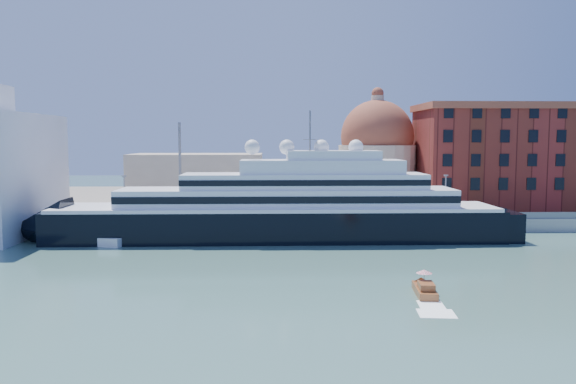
{
  "coord_description": "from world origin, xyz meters",
  "views": [
    {
      "loc": [
        -2.97,
        -73.13,
        17.33
      ],
      "look_at": [
        -0.12,
        18.0,
        8.77
      ],
      "focal_mm": 35.0,
      "sensor_mm": 36.0,
      "label": 1
    }
  ],
  "objects": [
    {
      "name": "ground",
      "position": [
        0.0,
        0.0,
        0.0
      ],
      "size": [
        400.0,
        400.0,
        0.0
      ],
      "primitive_type": "plane",
      "color": "#39645A",
      "rests_on": "ground"
    },
    {
      "name": "quay",
      "position": [
        0.0,
        34.0,
        1.25
      ],
      "size": [
        180.0,
        10.0,
        2.5
      ],
      "primitive_type": "cube",
      "color": "gray",
      "rests_on": "ground"
    },
    {
      "name": "land",
      "position": [
        0.0,
        75.0,
        1.0
      ],
      "size": [
        260.0,
        72.0,
        2.0
      ],
      "primitive_type": "cube",
      "color": "slate",
      "rests_on": "ground"
    },
    {
      "name": "quay_fence",
      "position": [
        0.0,
        29.5,
        3.1
      ],
      "size": [
        180.0,
        0.1,
        1.2
      ],
      "primitive_type": "cube",
      "color": "slate",
      "rests_on": "quay"
    },
    {
      "name": "superyacht",
      "position": [
        -4.5,
        23.0,
        4.49
      ],
      "size": [
        87.0,
        12.06,
        26.0
      ],
      "color": "black",
      "rests_on": "ground"
    },
    {
      "name": "service_barge",
      "position": [
        -32.44,
        19.75,
        0.81
      ],
      "size": [
        13.13,
        7.86,
        2.8
      ],
      "rotation": [
        0.0,
        0.0,
        -0.32
      ],
      "color": "white",
      "rests_on": "ground"
    },
    {
      "name": "water_taxi",
      "position": [
        14.25,
        -12.27,
        0.69
      ],
      "size": [
        2.62,
        6.2,
        2.86
      ],
      "rotation": [
        0.0,
        0.0,
        -0.1
      ],
      "color": "brown",
      "rests_on": "ground"
    },
    {
      "name": "warehouse",
      "position": [
        52.0,
        52.0,
        13.79
      ],
      "size": [
        43.0,
        19.0,
        23.25
      ],
      "color": "maroon",
      "rests_on": "land"
    },
    {
      "name": "church",
      "position": [
        6.39,
        57.72,
        10.91
      ],
      "size": [
        66.0,
        18.0,
        25.5
      ],
      "color": "beige",
      "rests_on": "land"
    },
    {
      "name": "lamp_posts",
      "position": [
        -12.67,
        32.27,
        9.84
      ],
      "size": [
        120.8,
        2.4,
        18.0
      ],
      "color": "slate",
      "rests_on": "quay"
    }
  ]
}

